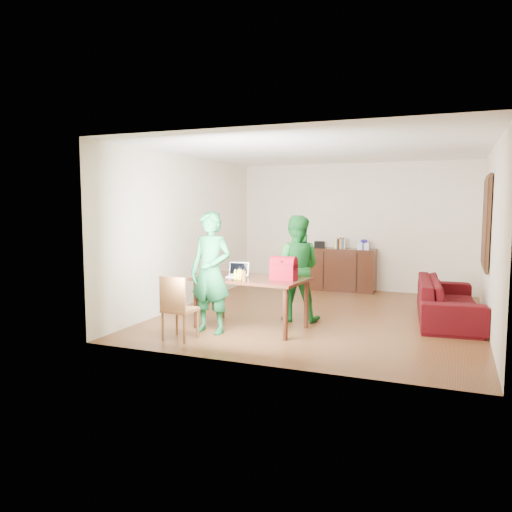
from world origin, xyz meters
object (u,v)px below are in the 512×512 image
at_px(sofa, 449,300).
at_px(red_bag, 284,271).
at_px(bottle, 244,275).
at_px(person_near, 211,272).
at_px(person_far, 296,268).
at_px(laptop, 237,274).
at_px(chair, 180,321).
at_px(table, 251,284).

bearing_deg(sofa, red_bag, 121.52).
distance_m(bottle, red_bag, 0.58).
relative_size(person_near, person_far, 1.05).
distance_m(laptop, bottle, 0.45).
xyz_separation_m(chair, person_far, (1.12, 1.68, 0.57)).
bearing_deg(person_near, chair, -108.53).
height_order(bottle, sofa, bottle).
bearing_deg(red_bag, person_far, 97.84).
relative_size(person_near, laptop, 5.21).
relative_size(table, chair, 1.93).
relative_size(chair, laptop, 2.65).
distance_m(table, person_far, 0.88).
distance_m(person_near, laptop, 0.48).
distance_m(person_far, red_bag, 0.77).
bearing_deg(person_far, sofa, -167.90).
xyz_separation_m(person_near, sofa, (3.16, 2.04, -0.54)).
bearing_deg(chair, laptop, 68.16).
bearing_deg(chair, table, 59.02).
distance_m(laptop, sofa, 3.39).
height_order(person_near, red_bag, person_near).
bearing_deg(red_bag, bottle, -139.60).
bearing_deg(sofa, person_near, 117.78).
relative_size(chair, person_near, 0.51).
relative_size(laptop, red_bag, 0.92).
bearing_deg(person_far, table, 49.15).
height_order(person_near, person_far, person_near).
bearing_deg(sofa, laptop, 113.88).
distance_m(chair, bottle, 1.08).
xyz_separation_m(chair, person_near, (0.22, 0.51, 0.61)).
height_order(table, red_bag, red_bag).
distance_m(table, red_bag, 0.57).
bearing_deg(person_far, bottle, 61.32).
xyz_separation_m(table, person_far, (0.46, 0.73, 0.17)).
bearing_deg(table, sofa, 36.38).
distance_m(chair, sofa, 4.23).
height_order(table, bottle, bottle).
distance_m(chair, red_bag, 1.62).
distance_m(table, chair, 1.22).
xyz_separation_m(person_near, red_bag, (0.96, 0.41, 0.02)).
distance_m(chair, person_near, 0.82).
bearing_deg(chair, red_bag, 41.62).
relative_size(person_near, bottle, 9.83).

